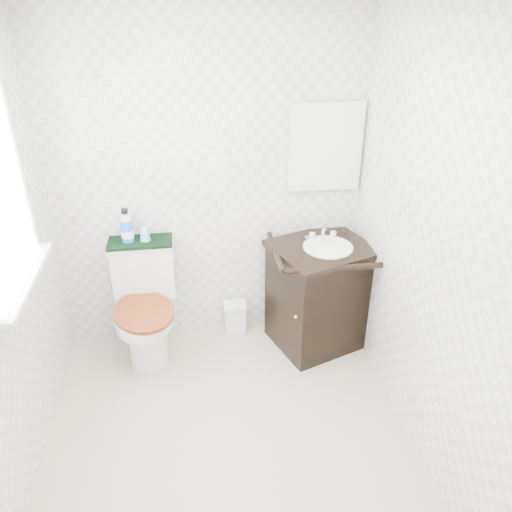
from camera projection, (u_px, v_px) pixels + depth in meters
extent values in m
plane|color=beige|center=(230.00, 442.00, 3.02)|extent=(2.40, 2.40, 0.00)
plane|color=white|center=(209.00, 186.00, 3.50)|extent=(2.40, 0.00, 2.40)
plane|color=white|center=(260.00, 481.00, 1.41)|extent=(2.40, 0.00, 2.40)
plane|color=white|center=(435.00, 256.00, 2.59)|extent=(0.00, 2.40, 2.40)
cube|color=silver|center=(325.00, 147.00, 3.46)|extent=(0.50, 0.02, 0.60)
cylinder|color=white|center=(148.00, 339.00, 3.57)|extent=(0.27, 0.27, 0.42)
cube|color=white|center=(149.00, 319.00, 3.79)|extent=(0.27, 0.28, 0.42)
cube|color=white|center=(144.00, 271.00, 3.62)|extent=(0.44, 0.18, 0.40)
cube|color=white|center=(140.00, 245.00, 3.52)|extent=(0.46, 0.20, 0.03)
cylinder|color=white|center=(144.00, 318.00, 3.44)|extent=(0.40, 0.40, 0.08)
cylinder|color=brown|center=(143.00, 312.00, 3.42)|extent=(0.51, 0.51, 0.03)
cube|color=black|center=(319.00, 297.00, 3.72)|extent=(0.77, 0.72, 0.78)
cube|color=black|center=(322.00, 249.00, 3.53)|extent=(0.83, 0.77, 0.04)
cylinder|color=white|center=(328.00, 247.00, 3.49)|extent=(0.35, 0.35, 0.01)
ellipsoid|color=white|center=(327.00, 254.00, 3.52)|extent=(0.30, 0.30, 0.15)
cylinder|color=silver|center=(323.00, 232.00, 3.60)|extent=(0.02, 0.02, 0.10)
cube|color=white|center=(235.00, 319.00, 3.94)|extent=(0.16, 0.13, 0.23)
cube|color=white|center=(235.00, 305.00, 3.88)|extent=(0.18, 0.14, 0.03)
cube|color=black|center=(140.00, 242.00, 3.50)|extent=(0.45, 0.22, 0.02)
cylinder|color=blue|center=(127.00, 231.00, 3.46)|extent=(0.08, 0.08, 0.16)
cylinder|color=silver|center=(125.00, 217.00, 3.41)|extent=(0.08, 0.08, 0.05)
cylinder|color=black|center=(125.00, 211.00, 3.39)|extent=(0.05, 0.05, 0.03)
cone|color=#85BCDA|center=(145.00, 235.00, 3.49)|extent=(0.07, 0.07, 0.09)
ellipsoid|color=#17716D|center=(310.00, 237.00, 3.62)|extent=(0.08, 0.05, 0.02)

